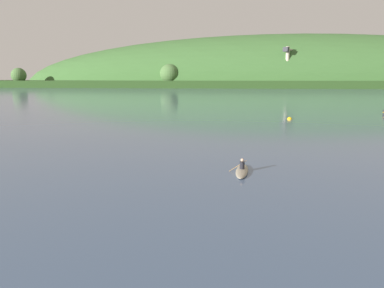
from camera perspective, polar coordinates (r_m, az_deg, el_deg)
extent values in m
cube|color=#27431B|center=(242.04, 14.32, 8.67)|extent=(459.69, 89.00, 4.02)
ellipsoid|color=#38602D|center=(263.65, 14.47, 8.31)|extent=(369.62, 100.08, 67.24)
sphere|color=#476B38|center=(266.62, -24.43, 9.32)|extent=(9.26, 9.26, 9.26)
sphere|color=#476B38|center=(233.01, -3.37, 10.41)|extent=(11.62, 11.62, 11.62)
cube|color=#4C4C51|center=(229.98, 13.88, 8.38)|extent=(6.38, 6.38, 2.00)
cylinder|color=#BCB293|center=(230.02, 14.00, 11.28)|extent=(2.13, 2.13, 21.30)
cylinder|color=#BCB293|center=(235.13, 14.66, 13.41)|extent=(7.41, 11.91, 1.17)
cube|color=#333338|center=(228.35, 13.84, 13.55)|extent=(3.62, 3.28, 2.56)
ellipsoid|color=gray|center=(25.26, 7.46, -4.01)|extent=(0.80, 3.92, 0.30)
cylinder|color=black|center=(25.18, 7.48, -3.27)|extent=(0.32, 0.32, 0.55)
sphere|color=tan|center=(25.10, 7.50, -2.39)|extent=(0.22, 0.22, 0.22)
cylinder|color=olive|center=(25.32, 6.69, -3.36)|extent=(1.25, 0.04, 0.89)
sphere|color=yellow|center=(58.28, 14.34, 3.60)|extent=(0.68, 0.68, 0.68)
cylinder|color=black|center=(58.24, 14.35, 3.97)|extent=(0.04, 0.04, 0.08)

